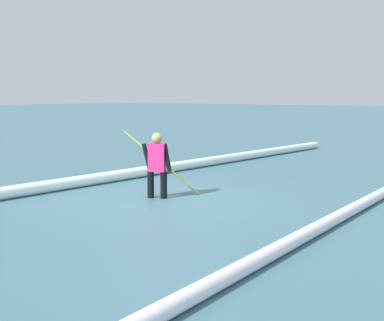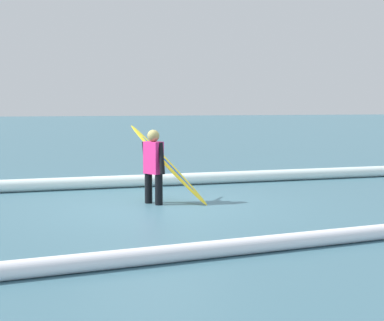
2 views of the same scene
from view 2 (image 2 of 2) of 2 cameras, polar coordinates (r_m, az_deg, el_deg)
The scene contains 5 objects.
ground_plane at distance 10.44m, azimuth -3.77°, elevation -4.41°, with size 196.99×196.99×0.00m, color #406B7C.
surfer at distance 10.44m, azimuth -3.83°, elevation -0.27°, with size 0.33×0.62×1.35m.
surfboard at distance 10.69m, azimuth -2.41°, elevation -0.35°, with size 1.28×1.46×1.44m.
wave_crest_foreground at distance 12.84m, azimuth -4.00°, elevation -1.97°, with size 0.27×0.27×22.13m, color white.
wave_crest_midground at distance 7.04m, azimuth 5.89°, elevation -8.35°, with size 0.20×0.20×18.96m, color white.
Camera 2 is at (2.85, 9.88, 1.77)m, focal length 53.91 mm.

